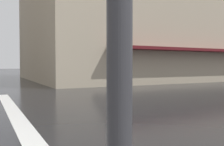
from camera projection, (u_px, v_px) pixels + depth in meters
name	position (u px, v px, depth m)	size (l,w,h in m)	color
haussmann_block_corner	(139.00, 7.00, 31.81)	(20.60, 26.10, 18.23)	tan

